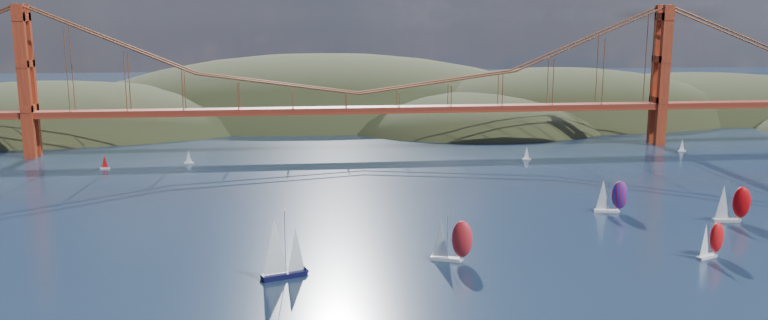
{
  "coord_description": "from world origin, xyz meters",
  "views": [
    {
      "loc": [
        -23.56,
        -102.66,
        51.2
      ],
      "look_at": [
        -1.0,
        90.0,
        13.52
      ],
      "focal_mm": 35.0,
      "sensor_mm": 36.0,
      "label": 1
    }
  ],
  "objects": [
    {
      "name": "headlands",
      "position": [
        44.95,
        278.29,
        -12.46
      ],
      "size": [
        725.0,
        225.0,
        96.0
      ],
      "color": "black",
      "rests_on": "ground"
    },
    {
      "name": "bridge",
      "position": [
        -1.75,
        180.0,
        32.23
      ],
      "size": [
        552.0,
        12.0,
        55.0
      ],
      "color": "maroon",
      "rests_on": "ground"
    },
    {
      "name": "sloop_navy",
      "position": [
        -27.23,
        39.61,
        6.12
      ],
      "size": [
        9.46,
        6.95,
        13.87
      ],
      "rotation": [
        0.0,
        0.0,
        0.36
      ],
      "color": "black",
      "rests_on": "ground"
    },
    {
      "name": "racer_0",
      "position": [
        8.01,
        46.03,
        4.81
      ],
      "size": [
        9.11,
        6.05,
        10.18
      ],
      "rotation": [
        0.0,
        0.0,
        -0.37
      ],
      "color": "white",
      "rests_on": "ground"
    },
    {
      "name": "racer_1",
      "position": [
        63.74,
        41.78,
        4.06
      ],
      "size": [
        7.67,
        5.39,
        8.6
      ],
      "rotation": [
        0.0,
        0.0,
        0.43
      ],
      "color": "silver",
      "rests_on": "ground"
    },
    {
      "name": "racer_2",
      "position": [
        84.29,
        67.88,
        4.89
      ],
      "size": [
        9.15,
        4.23,
        10.34
      ],
      "rotation": [
        0.0,
        0.0,
        -0.12
      ],
      "color": "silver",
      "rests_on": "ground"
    },
    {
      "name": "racer_rwb",
      "position": [
        57.94,
        80.18,
        4.59
      ],
      "size": [
        8.66,
        4.51,
        9.72
      ],
      "rotation": [
        0.0,
        0.0,
        -0.19
      ],
      "color": "white",
      "rests_on": "ground"
    },
    {
      "name": "distant_boat_2",
      "position": [
        -88.55,
        154.3,
        2.41
      ],
      "size": [
        3.0,
        2.0,
        4.7
      ],
      "color": "silver",
      "rests_on": "ground"
    },
    {
      "name": "distant_boat_3",
      "position": [
        -61.72,
        160.7,
        2.41
      ],
      "size": [
        3.0,
        2.0,
        4.7
      ],
      "color": "silver",
      "rests_on": "ground"
    },
    {
      "name": "distant_boat_4",
      "position": [
        121.85,
        162.64,
        2.41
      ],
      "size": [
        3.0,
        2.0,
        4.7
      ],
      "color": "silver",
      "rests_on": "ground"
    },
    {
      "name": "distant_boat_8",
      "position": [
        58.07,
        153.58,
        2.41
      ],
      "size": [
        3.0,
        2.0,
        4.7
      ],
      "color": "silver",
      "rests_on": "ground"
    }
  ]
}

